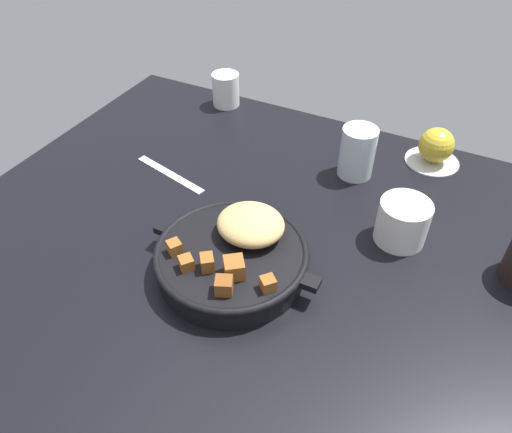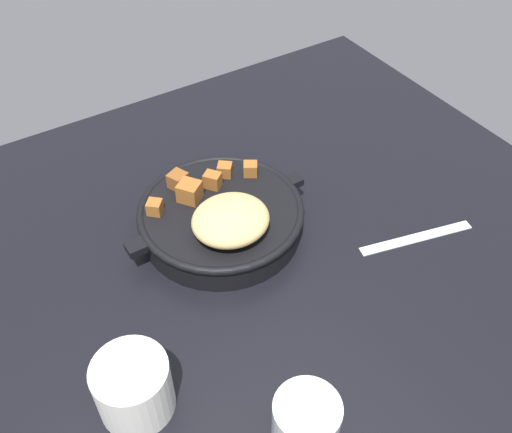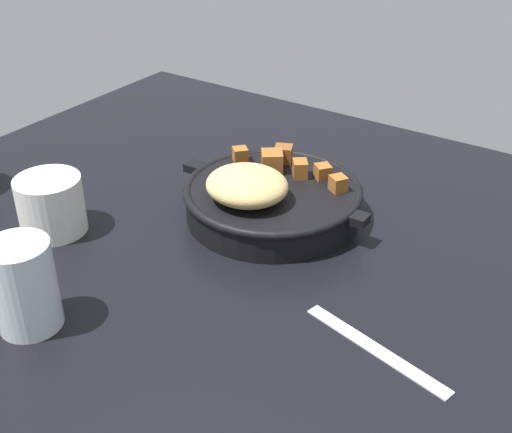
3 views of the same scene
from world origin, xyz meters
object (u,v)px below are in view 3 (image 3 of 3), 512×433
(butter_knife, at_px, (376,348))
(ceramic_mug_white, at_px, (51,205))
(water_glass_tall, at_px, (24,286))
(cast_iron_skillet, at_px, (268,196))

(butter_knife, xyz_separation_m, ceramic_mug_white, (0.46, 0.02, 0.04))
(ceramic_mug_white, height_order, water_glass_tall, water_glass_tall)
(butter_knife, bearing_deg, cast_iron_skillet, -20.75)
(water_glass_tall, bearing_deg, butter_knife, -152.56)
(butter_knife, distance_m, water_glass_tall, 0.37)
(water_glass_tall, bearing_deg, cast_iron_skillet, -104.87)
(cast_iron_skillet, height_order, ceramic_mug_white, cast_iron_skillet)
(butter_knife, bearing_deg, water_glass_tall, 41.11)
(butter_knife, height_order, water_glass_tall, water_glass_tall)
(butter_knife, height_order, ceramic_mug_white, ceramic_mug_white)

